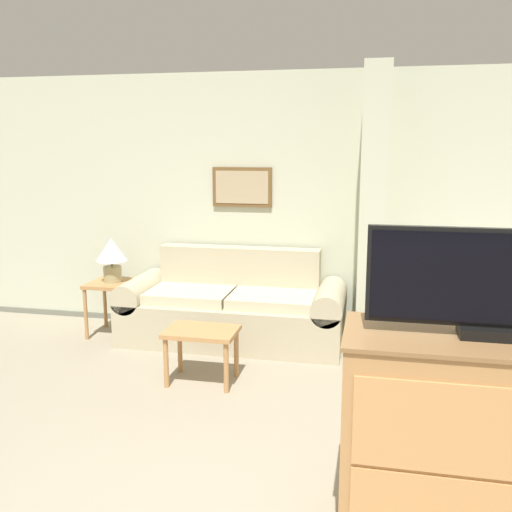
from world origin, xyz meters
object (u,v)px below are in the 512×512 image
Objects in this scene: couch at (233,309)px; coffee_table at (202,338)px; tv at (490,283)px; table_lamp at (112,254)px; tv_dresser at (477,444)px.

couch is 1.02m from coffee_table.
coffee_table is 0.53× the size of tv.
coffee_table is 1.62m from table_lamp.
tv is (1.83, -1.57, 0.92)m from coffee_table.
table_lamp is at bearing 140.42° from tv.
table_lamp is (-1.22, 0.96, 0.46)m from coffee_table.
table_lamp reaches higher than couch.
couch is 3.18m from tv_dresser.
table_lamp is 0.35× the size of tv_dresser.
couch is at bearing 125.24° from tv_dresser.
table_lamp is 3.97m from tv_dresser.
tv_dresser is at bearing -40.57° from coffee_table.
tv is at bearing 90.00° from tv_dresser.
couch reaches higher than coffee_table.
couch is 1.33m from table_lamp.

